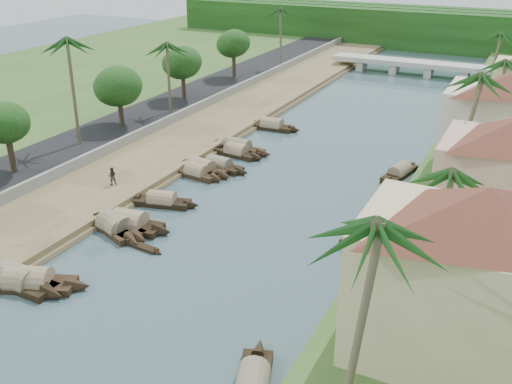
% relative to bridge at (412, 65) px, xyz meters
% --- Properties ---
extents(ground, '(220.00, 220.00, 0.00)m').
position_rel_bridge_xyz_m(ground, '(-0.00, -72.00, -1.72)').
color(ground, '#3D555C').
rests_on(ground, ground).
extents(left_bank, '(10.00, 180.00, 0.80)m').
position_rel_bridge_xyz_m(left_bank, '(-16.00, -52.00, -1.32)').
color(left_bank, brown).
rests_on(left_bank, ground).
extents(right_bank, '(16.00, 180.00, 1.20)m').
position_rel_bridge_xyz_m(right_bank, '(19.00, -52.00, -1.12)').
color(right_bank, '#2E5421').
rests_on(right_bank, ground).
extents(road, '(8.00, 180.00, 1.40)m').
position_rel_bridge_xyz_m(road, '(-24.50, -52.00, -1.02)').
color(road, black).
rests_on(road, ground).
extents(retaining_wall, '(0.40, 180.00, 1.10)m').
position_rel_bridge_xyz_m(retaining_wall, '(-20.20, -52.00, -0.37)').
color(retaining_wall, gray).
rests_on(retaining_wall, left_bank).
extents(treeline, '(120.00, 14.00, 8.00)m').
position_rel_bridge_xyz_m(treeline, '(-0.00, 28.00, 2.28)').
color(treeline, black).
rests_on(treeline, ground).
extents(bridge, '(28.00, 4.00, 2.40)m').
position_rel_bridge_xyz_m(bridge, '(0.00, 0.00, 0.00)').
color(bridge, '#ABAAA0').
rests_on(bridge, ground).
extents(building_near, '(14.85, 14.85, 10.20)m').
position_rel_bridge_xyz_m(building_near, '(18.99, -74.00, 4.66)').
color(building_near, beige).
rests_on(building_near, right_bank).
extents(sampan_2, '(9.01, 5.00, 2.35)m').
position_rel_bridge_xyz_m(sampan_2, '(-9.08, -78.61, -1.30)').
color(sampan_2, black).
rests_on(sampan_2, ground).
extents(sampan_3, '(8.76, 2.15, 2.33)m').
position_rel_bridge_xyz_m(sampan_3, '(-10.03, -78.77, -1.30)').
color(sampan_3, black).
rests_on(sampan_3, ground).
extents(sampan_4, '(7.81, 4.57, 2.21)m').
position_rel_bridge_xyz_m(sampan_4, '(-9.14, -69.37, -1.31)').
color(sampan_4, black).
rests_on(sampan_4, ground).
extents(sampan_5, '(8.12, 2.86, 2.50)m').
position_rel_bridge_xyz_m(sampan_5, '(-8.28, -68.46, -1.30)').
color(sampan_5, black).
rests_on(sampan_5, ground).
extents(sampan_6, '(8.09, 3.48, 2.34)m').
position_rel_bridge_xyz_m(sampan_6, '(-9.08, -69.31, -1.30)').
color(sampan_6, black).
rests_on(sampan_6, ground).
extents(sampan_7, '(7.27, 3.17, 1.94)m').
position_rel_bridge_xyz_m(sampan_7, '(-8.46, -63.50, -1.31)').
color(sampan_7, black).
rests_on(sampan_7, ground).
extents(sampan_8, '(6.49, 2.16, 2.01)m').
position_rel_bridge_xyz_m(sampan_8, '(-9.16, -56.38, -1.31)').
color(sampan_8, black).
rests_on(sampan_8, ground).
extents(sampan_9, '(7.67, 2.34, 1.95)m').
position_rel_bridge_xyz_m(sampan_9, '(-8.23, -53.54, -1.31)').
color(sampan_9, black).
rests_on(sampan_9, ground).
extents(sampan_10, '(7.92, 2.90, 2.15)m').
position_rel_bridge_xyz_m(sampan_10, '(-9.39, -55.13, -1.31)').
color(sampan_10, black).
rests_on(sampan_10, ground).
extents(sampan_11, '(7.19, 2.36, 2.05)m').
position_rel_bridge_xyz_m(sampan_11, '(-8.42, -49.27, -1.31)').
color(sampan_11, black).
rests_on(sampan_11, ground).
extents(sampan_12, '(9.20, 2.27, 2.17)m').
position_rel_bridge_xyz_m(sampan_12, '(-9.14, -47.90, -1.31)').
color(sampan_12, black).
rests_on(sampan_12, ground).
extents(sampan_13, '(7.78, 2.03, 2.13)m').
position_rel_bridge_xyz_m(sampan_13, '(-8.91, -38.92, -1.31)').
color(sampan_13, black).
rests_on(sampan_13, ground).
extents(sampan_15, '(3.96, 8.69, 2.28)m').
position_rel_bridge_xyz_m(sampan_15, '(10.10, -60.73, -1.30)').
color(sampan_15, black).
rests_on(sampan_15, ground).
extents(sampan_16, '(3.07, 7.80, 1.92)m').
position_rel_bridge_xyz_m(sampan_16, '(9.23, -47.05, -1.32)').
color(sampan_16, black).
rests_on(sampan_16, ground).
extents(canoe_1, '(4.40, 1.16, 0.70)m').
position_rel_bridge_xyz_m(canoe_1, '(-5.48, -70.64, -1.62)').
color(canoe_1, black).
rests_on(canoe_1, ground).
extents(canoe_2, '(5.09, 2.43, 0.75)m').
position_rel_bridge_xyz_m(canoe_2, '(-9.38, -55.30, -1.62)').
color(canoe_2, black).
rests_on(canoe_2, ground).
extents(palm_0, '(3.20, 3.20, 12.90)m').
position_rel_bridge_xyz_m(palm_0, '(15.00, -82.44, 10.54)').
color(palm_0, brown).
rests_on(palm_0, ground).
extents(palm_1, '(3.20, 3.20, 9.44)m').
position_rel_bridge_xyz_m(palm_1, '(16.00, -66.96, 7.19)').
color(palm_1, brown).
rests_on(palm_1, ground).
extents(palm_2, '(3.20, 3.20, 12.23)m').
position_rel_bridge_xyz_m(palm_2, '(15.00, -51.51, 9.91)').
color(palm_2, brown).
rests_on(palm_2, ground).
extents(palm_3, '(3.20, 3.20, 10.40)m').
position_rel_bridge_xyz_m(palm_3, '(16.00, -34.77, 8.15)').
color(palm_3, brown).
rests_on(palm_3, ground).
extents(palm_5, '(3.20, 3.20, 12.86)m').
position_rel_bridge_xyz_m(palm_5, '(-24.00, -56.90, 10.69)').
color(palm_5, brown).
rests_on(palm_5, ground).
extents(palm_6, '(3.20, 3.20, 10.22)m').
position_rel_bridge_xyz_m(palm_6, '(-22.00, -42.11, 8.15)').
color(palm_6, brown).
rests_on(palm_6, ground).
extents(palm_7, '(3.20, 3.20, 10.46)m').
position_rel_bridge_xyz_m(palm_7, '(14.00, -15.05, 8.19)').
color(palm_7, brown).
rests_on(palm_7, ground).
extents(palm_8, '(3.20, 3.20, 11.27)m').
position_rel_bridge_xyz_m(palm_8, '(-20.50, -10.58, 9.17)').
color(palm_8, brown).
rests_on(palm_8, ground).
extents(tree_2, '(4.55, 4.55, 6.84)m').
position_rel_bridge_xyz_m(tree_2, '(-24.00, -66.05, 4.56)').
color(tree_2, '#453727').
rests_on(tree_2, ground).
extents(tree_3, '(5.49, 5.49, 7.03)m').
position_rel_bridge_xyz_m(tree_3, '(-24.00, -49.54, 4.39)').
color(tree_3, '#453727').
rests_on(tree_3, ground).
extents(tree_4, '(5.14, 5.14, 7.15)m').
position_rel_bridge_xyz_m(tree_4, '(-24.00, -35.85, 4.63)').
color(tree_4, '#453727').
rests_on(tree_4, ground).
extents(tree_5, '(4.96, 4.96, 7.38)m').
position_rel_bridge_xyz_m(tree_5, '(-24.00, -21.10, 4.93)').
color(tree_5, '#453727').
rests_on(tree_5, ground).
extents(person_far, '(1.08, 1.05, 1.75)m').
position_rel_bridge_xyz_m(person_far, '(-14.32, -63.17, -0.05)').
color(person_far, '#383327').
rests_on(person_far, left_bank).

